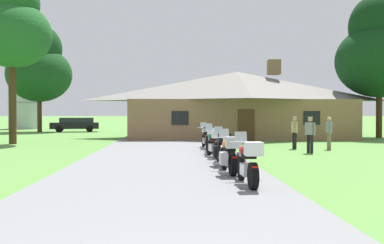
# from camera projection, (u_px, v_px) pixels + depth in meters

# --- Properties ---
(ground_plane) EXTENTS (500.00, 500.00, 0.00)m
(ground_plane) POSITION_uv_depth(u_px,v_px,m) (166.00, 149.00, 22.93)
(ground_plane) COLOR #56893D
(asphalt_driveway) EXTENTS (6.40, 80.00, 0.06)m
(asphalt_driveway) POSITION_uv_depth(u_px,v_px,m) (165.00, 151.00, 20.93)
(asphalt_driveway) COLOR slate
(asphalt_driveway) RESTS_ON ground
(motorcycle_red_nearest_to_camera) EXTENTS (0.66, 2.08, 1.30)m
(motorcycle_red_nearest_to_camera) POSITION_uv_depth(u_px,v_px,m) (248.00, 163.00, 10.91)
(motorcycle_red_nearest_to_camera) COLOR black
(motorcycle_red_nearest_to_camera) RESTS_ON asphalt_driveway
(motorcycle_orange_second_in_row) EXTENTS (0.77, 2.08, 1.30)m
(motorcycle_orange_second_in_row) POSITION_uv_depth(u_px,v_px,m) (230.00, 155.00, 13.02)
(motorcycle_orange_second_in_row) COLOR black
(motorcycle_orange_second_in_row) RESTS_ON asphalt_driveway
(motorcycle_black_third_in_row) EXTENTS (0.73, 2.08, 1.30)m
(motorcycle_black_third_in_row) POSITION_uv_depth(u_px,v_px,m) (222.00, 149.00, 15.38)
(motorcycle_black_third_in_row) COLOR black
(motorcycle_black_third_in_row) RESTS_ON asphalt_driveway
(motorcycle_green_fourth_in_row) EXTENTS (0.76, 2.08, 1.30)m
(motorcycle_green_fourth_in_row) POSITION_uv_depth(u_px,v_px,m) (214.00, 143.00, 18.00)
(motorcycle_green_fourth_in_row) COLOR black
(motorcycle_green_fourth_in_row) RESTS_ON asphalt_driveway
(motorcycle_silver_fifth_in_row) EXTENTS (0.66, 2.08, 1.30)m
(motorcycle_silver_fifth_in_row) POSITION_uv_depth(u_px,v_px,m) (211.00, 140.00, 20.29)
(motorcycle_silver_fifth_in_row) COLOR black
(motorcycle_silver_fifth_in_row) RESTS_ON asphalt_driveway
(motorcycle_silver_farthest_in_row) EXTENTS (0.66, 2.08, 1.30)m
(motorcycle_silver_farthest_in_row) POSITION_uv_depth(u_px,v_px,m) (206.00, 137.00, 22.59)
(motorcycle_silver_farthest_in_row) COLOR black
(motorcycle_silver_farthest_in_row) RESTS_ON asphalt_driveway
(stone_lodge) EXTENTS (16.52, 8.93, 5.86)m
(stone_lodge) POSITION_uv_depth(u_px,v_px,m) (237.00, 104.00, 33.22)
(stone_lodge) COLOR brown
(stone_lodge) RESTS_ON ground
(bystander_gray_shirt_near_lodge) EXTENTS (0.22, 0.55, 1.67)m
(bystander_gray_shirt_near_lodge) POSITION_uv_depth(u_px,v_px,m) (329.00, 131.00, 22.35)
(bystander_gray_shirt_near_lodge) COLOR #75664C
(bystander_gray_shirt_near_lodge) RESTS_ON ground
(bystander_tan_shirt_beside_signpost) EXTENTS (0.27, 0.55, 1.69)m
(bystander_tan_shirt_beside_signpost) POSITION_uv_depth(u_px,v_px,m) (295.00, 131.00, 22.75)
(bystander_tan_shirt_beside_signpost) COLOR black
(bystander_tan_shirt_beside_signpost) RESTS_ON ground
(bystander_gray_shirt_by_tree) EXTENTS (0.40, 0.45, 1.69)m
(bystander_gray_shirt_by_tree) POSITION_uv_depth(u_px,v_px,m) (310.00, 133.00, 20.28)
(bystander_gray_shirt_by_tree) COLOR black
(bystander_gray_shirt_by_tree) RESTS_ON ground
(tree_left_far) EXTENTS (6.28, 6.28, 10.50)m
(tree_left_far) POSITION_uv_depth(u_px,v_px,m) (39.00, 67.00, 43.19)
(tree_left_far) COLOR #422D19
(tree_left_far) RESTS_ON ground
(tree_left_near) EXTENTS (4.64, 4.64, 10.15)m
(tree_left_near) POSITION_uv_depth(u_px,v_px,m) (12.00, 26.00, 26.31)
(tree_left_near) COLOR #422D19
(tree_left_near) RESTS_ON ground
(tree_right_of_lodge) EXTENTS (6.41, 6.41, 10.71)m
(tree_right_of_lodge) POSITION_uv_depth(u_px,v_px,m) (380.00, 50.00, 32.72)
(tree_right_of_lodge) COLOR #422D19
(tree_right_of_lodge) RESTS_ON ground
(metal_silo_distant) EXTENTS (3.90, 3.90, 7.09)m
(metal_silo_distant) POSITION_uv_depth(u_px,v_px,m) (25.00, 99.00, 52.03)
(metal_silo_distant) COLOR #B2B7BC
(metal_silo_distant) RESTS_ON ground
(parked_black_suv_far_left) EXTENTS (4.84, 2.58, 1.40)m
(parked_black_suv_far_left) POSITION_uv_depth(u_px,v_px,m) (75.00, 124.00, 43.32)
(parked_black_suv_far_left) COLOR black
(parked_black_suv_far_left) RESTS_ON ground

